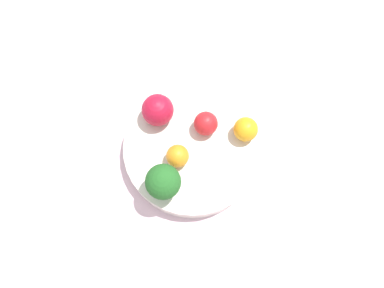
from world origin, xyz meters
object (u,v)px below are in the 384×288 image
object	(u,v)px
bowl	(192,149)
apple_red	(157,110)
orange_front	(177,156)
apple_green	(206,124)
orange_back	(245,129)
broccoli	(163,182)

from	to	relation	value
bowl	apple_red	distance (m)	0.10
apple_red	orange_front	xyz separation A→B (m)	(-0.04, 0.09, -0.01)
apple_green	orange_front	size ratio (longest dim) A/B	1.08
orange_front	apple_green	bearing A→B (deg)	-129.41
apple_red	orange_back	size ratio (longest dim) A/B	1.32
apple_red	apple_green	distance (m)	0.10
apple_green	orange_back	distance (m)	0.08
apple_red	broccoli	bearing A→B (deg)	96.16
broccoli	apple_red	distance (m)	0.15
bowl	orange_back	xyz separation A→B (m)	(-0.10, -0.03, 0.04)
orange_front	orange_back	bearing A→B (deg)	-157.68
broccoli	bowl	bearing A→B (deg)	-121.56
orange_front	bowl	bearing A→B (deg)	-134.65
broccoli	apple_green	world-z (taller)	broccoli
apple_green	orange_back	bearing A→B (deg)	171.19
apple_green	orange_front	xyz separation A→B (m)	(0.05, 0.06, -0.00)
apple_red	orange_back	xyz separation A→B (m)	(-0.17, 0.04, -0.01)
broccoli	apple_green	xyz separation A→B (m)	(-0.08, -0.12, -0.02)
orange_front	orange_back	size ratio (longest dim) A/B	0.91
apple_red	orange_back	world-z (taller)	apple_red
bowl	orange_front	world-z (taller)	orange_front
broccoli	apple_red	xyz separation A→B (m)	(0.02, -0.14, -0.02)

